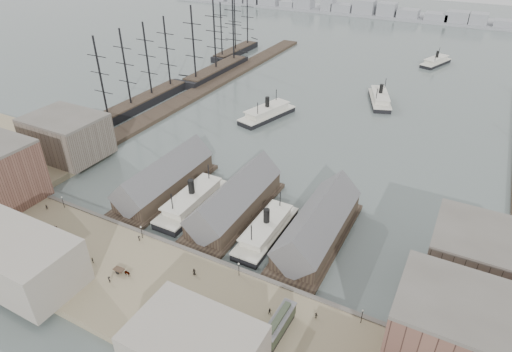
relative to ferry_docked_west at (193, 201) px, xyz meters
The scene contains 38 objects.
ground 18.82m from the ferry_docked_west, 45.86° to the right, with size 900.00×900.00×0.00m, color #4E5B58.
quay 35.87m from the ferry_docked_west, 68.73° to the right, with size 180.00×30.00×2.00m, color #847759.
seawall 22.73m from the ferry_docked_west, 55.05° to the right, with size 180.00×1.20×2.30m, color #59544C.
west_wharf 102.60m from the ferry_docked_west, 122.42° to the left, with size 10.00×220.00×1.60m, color #2D231C.
ferry_shed_west 13.64m from the ferry_docked_west, 165.01° to the left, with size 14.00×42.00×12.60m.
ferry_shed_center 13.64m from the ferry_docked_west, 14.99° to the left, with size 14.00×42.00×12.60m.
ferry_shed_east 39.22m from the ferry_docked_west, ahead, with size 14.00×42.00×12.60m.
warehouse_west_back 57.56m from the ferry_docked_west, behind, with size 26.00×20.00×14.00m, color #60564C.
warehouse_east_front 83.48m from the ferry_docked_west, 17.82° to the right, with size 30.00×18.00×19.00m, color brown.
warehouse_east_back 81.32m from the ferry_docked_west, ahead, with size 28.00×20.00×15.00m, color #60564C.
street_bldg_center 56.31m from the ferry_docked_west, 53.99° to the right, with size 24.00×16.00×10.00m, color gray.
street_bldg_west 48.80m from the ferry_docked_west, 110.53° to the right, with size 30.00×16.00×12.00m, color gray.
lamp_post_far_w 38.02m from the ferry_docked_west, 147.48° to the right, with size 0.44×0.44×3.92m.
lamp_post_near_w 20.62m from the ferry_docked_west, 95.60° to the right, with size 0.44×0.44×3.92m.
lamp_post_near_e 34.72m from the ferry_docked_west, 36.07° to the right, with size 0.44×0.44×3.92m.
lamp_post_far_e 61.53m from the ferry_docked_west, 19.38° to the right, with size 0.44×0.44×3.92m.
far_shore 320.93m from the ferry_docked_west, 88.05° to the left, with size 500.00×40.00×15.72m.
ferry_docked_west is the anchor object (origin of this frame).
ferry_docked_east 26.06m from the ferry_docked_west, ahead, with size 8.02×26.75×9.55m.
ferry_open_near 72.09m from the ferry_docked_west, 98.39° to the left, with size 16.18×30.23×10.34m.
ferry_open_mid 116.19m from the ferry_docked_west, 75.68° to the left, with size 16.99×28.26×9.69m.
ferry_open_far 194.37m from the ferry_docked_west, 77.19° to the left, with size 15.28×25.79×8.83m.
sailing_ship_near 88.65m from the ferry_docked_west, 140.53° to the left, with size 8.96×61.75×36.85m.
sailing_ship_mid 128.63m from the ferry_docked_west, 119.34° to the left, with size 9.71×56.12×39.93m.
sailing_ship_far 170.54m from the ferry_docked_west, 115.95° to the left, with size 8.31×46.16×34.16m.
tram 53.27m from the ferry_docked_west, 35.22° to the right, with size 3.20×11.36×4.02m.
horse_cart_left 39.46m from the ferry_docked_west, 131.61° to the right, with size 4.24×4.08×1.44m.
horse_cart_center 33.45m from the ferry_docked_west, 83.72° to the right, with size 4.94×1.53×1.73m.
horse_cart_right 52.53m from the ferry_docked_west, 42.85° to the right, with size 4.71×1.85×1.72m.
pedestrian_0 42.78m from the ferry_docked_west, 146.81° to the right, with size 0.59×0.43×1.63m, color black.
pedestrian_1 38.13m from the ferry_docked_west, 128.57° to the right, with size 0.85×0.66×1.75m, color black.
pedestrian_2 21.77m from the ferry_docked_west, 95.21° to the right, with size 1.04×0.60×1.62m, color black.
pedestrian_3 34.32m from the ferry_docked_west, 101.03° to the right, with size 0.91×0.38×1.56m, color black.
pedestrian_4 31.15m from the ferry_docked_west, 54.02° to the right, with size 0.88×0.58×1.81m, color black.
pedestrian_5 42.21m from the ferry_docked_west, 55.12° to the right, with size 0.60×0.44×1.63m, color black.
pedestrian_6 48.34m from the ferry_docked_west, 34.55° to the right, with size 0.81×0.63×1.66m, color black.
pedestrian_8 54.46m from the ferry_docked_west, 25.77° to the right, with size 0.92×0.38×1.57m, color black.
pedestrian_10 36.78m from the ferry_docked_west, 86.78° to the right, with size 1.11×0.64×1.72m, color black.
Camera 1 is at (54.17, -71.98, 76.14)m, focal length 30.00 mm.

